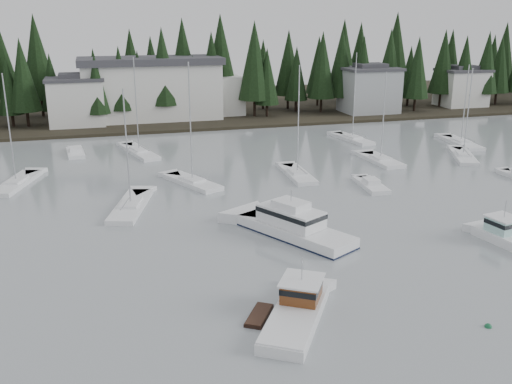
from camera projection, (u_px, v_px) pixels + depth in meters
ground at (416, 384)px, 29.91m from camera, size 260.00×260.00×0.00m
far_shore_land at (170, 108)px, 119.03m from camera, size 240.00×54.00×1.00m
conifer_treeline at (177, 116)px, 108.92m from camera, size 200.00×22.00×20.00m
house_west at (76, 101)px, 96.42m from camera, size 9.54×7.42×8.75m
house_east_a at (369, 89)px, 109.48m from camera, size 10.60×8.48×9.25m
house_east_b at (462, 87)px, 117.20m from camera, size 9.54×7.42×8.25m
harbor_inn at (163, 89)px, 103.07m from camera, size 29.50×11.50×10.90m
lobster_boat_brown at (295, 312)px, 36.14m from camera, size 6.97×8.74×4.22m
cabin_cruiser_center at (294, 228)px, 49.75m from camera, size 8.46×11.56×4.84m
lobster_boat_teal at (512, 239)px, 47.84m from camera, size 3.79×7.77×4.14m
sailboat_0 at (380, 161)px, 75.09m from camera, size 3.14×8.25×12.23m
sailboat_1 at (131, 208)px, 56.99m from camera, size 5.38×10.44×12.46m
sailboat_2 at (297, 176)px, 68.40m from camera, size 2.90×8.85×13.65m
sailboat_3 at (139, 153)px, 79.66m from camera, size 5.02×11.13×13.72m
sailboat_6 at (463, 157)px, 77.16m from camera, size 6.22×9.67×12.48m
sailboat_7 at (461, 144)px, 85.24m from camera, size 3.74×10.00×12.28m
sailboat_8 at (17, 184)px, 64.83m from camera, size 5.26×10.00×13.11m
sailboat_9 at (352, 140)px, 87.94m from camera, size 3.73×9.14×13.79m
sailboat_10 at (192, 183)px, 65.20m from camera, size 5.94×9.01×14.26m
runabout_1 at (371, 186)px, 63.99m from camera, size 2.78×6.48×1.42m
runabout_3 at (76, 154)px, 79.04m from camera, size 2.74×6.52×1.42m
mooring_buoy_green at (488, 327)px, 35.35m from camera, size 0.46×0.46×0.46m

